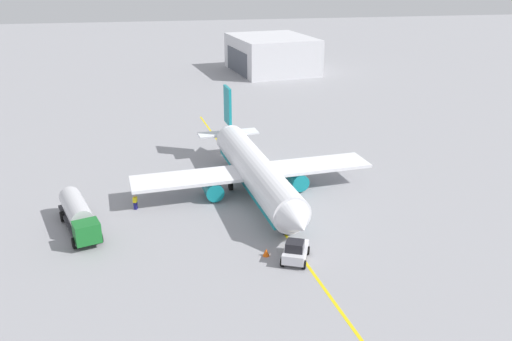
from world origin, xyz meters
The scene contains 8 objects.
ground_plane centered at (0.00, 0.00, 0.00)m, with size 400.00×400.00×0.00m, color #939399.
airplane centered at (-0.46, -0.05, 2.80)m, with size 32.73×29.19×9.96m.
fuel_tanker centered at (5.57, -19.52, 1.72)m, with size 10.60×5.49×3.15m.
pushback_tug centered at (15.54, 0.78, 1.01)m, with size 4.10×3.45×2.20m.
refueling_worker centered at (1.60, -14.00, 0.82)m, with size 0.61×0.52×1.71m.
safety_cone_nose centered at (14.22, -1.69, 0.37)m, with size 0.66×0.66×0.73m, color #F2590F.
distant_hangar centered at (-73.61, 17.66, 4.29)m, with size 24.64×21.11×8.59m.
taxi_line_marking centered at (0.00, 0.00, 0.01)m, with size 70.23×0.30×0.01m, color yellow.
Camera 1 is at (56.93, -10.63, 25.87)m, focal length 37.33 mm.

